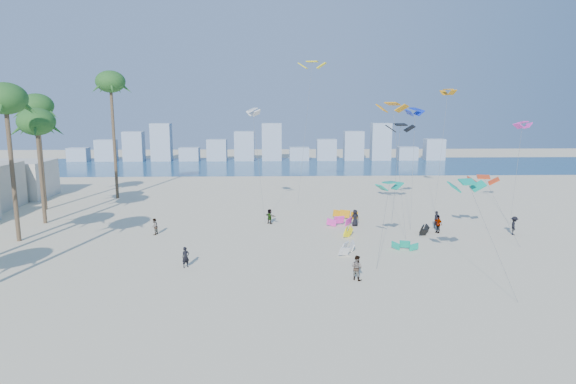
{
  "coord_description": "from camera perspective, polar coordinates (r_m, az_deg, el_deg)",
  "views": [
    {
      "loc": [
        1.59,
        -28.96,
        12.56
      ],
      "look_at": [
        3.0,
        16.0,
        4.5
      ],
      "focal_mm": 30.55,
      "sensor_mm": 36.0,
      "label": 1
    }
  ],
  "objects": [
    {
      "name": "kitesurfer_near",
      "position": [
        39.31,
        -11.82,
        -7.44
      ],
      "size": [
        0.71,
        0.65,
        1.64
      ],
      "primitive_type": "imported",
      "rotation": [
        0.0,
        0.0,
        0.57
      ],
      "color": "black",
      "rests_on": "ground"
    },
    {
      "name": "palm_row",
      "position": [
        50.99,
        -29.79,
        8.13
      ],
      "size": [
        10.87,
        44.8,
        16.91
      ],
      "color": "brown",
      "rests_on": "ground"
    },
    {
      "name": "kitesurfer_mid",
      "position": [
        36.22,
        8.0,
        -8.7
      ],
      "size": [
        1.12,
        1.11,
        1.83
      ],
      "primitive_type": "imported",
      "rotation": [
        0.0,
        0.0,
        2.38
      ],
      "color": "gray",
      "rests_on": "ground"
    },
    {
      "name": "grounded_kites",
      "position": [
        49.1,
        8.44,
        -4.27
      ],
      "size": [
        10.6,
        15.06,
        0.92
      ],
      "color": "yellow",
      "rests_on": "ground"
    },
    {
      "name": "kitesurfers_far",
      "position": [
        50.24,
        9.48,
        -3.44
      ],
      "size": [
        36.04,
        6.68,
        1.83
      ],
      "color": "black",
      "rests_on": "ground"
    },
    {
      "name": "ground",
      "position": [
        31.6,
        -4.66,
        -13.29
      ],
      "size": [
        220.0,
        220.0,
        0.0
      ],
      "primitive_type": "plane",
      "color": "beige",
      "rests_on": "ground"
    },
    {
      "name": "flying_kites",
      "position": [
        53.95,
        11.92,
        9.13
      ],
      "size": [
        31.99,
        36.88,
        18.59
      ],
      "color": "#0D9F7F",
      "rests_on": "ground"
    },
    {
      "name": "distant_skyline",
      "position": [
        111.4,
        -3.23,
        5.27
      ],
      "size": [
        85.0,
        3.0,
        8.4
      ],
      "color": "#9EADBF",
      "rests_on": "ground"
    },
    {
      "name": "ocean",
      "position": [
        101.75,
        -2.68,
        3.06
      ],
      "size": [
        220.0,
        220.0,
        0.0
      ],
      "primitive_type": "plane",
      "color": "navy",
      "rests_on": "ground"
    }
  ]
}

